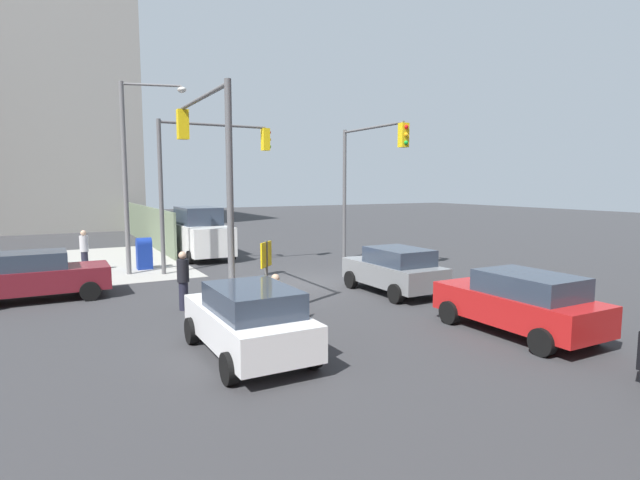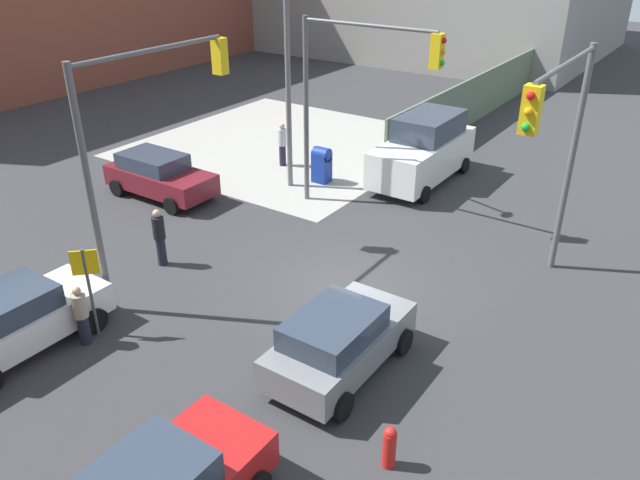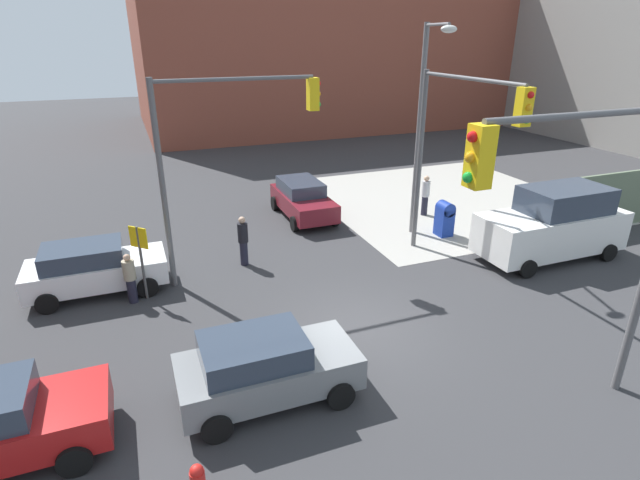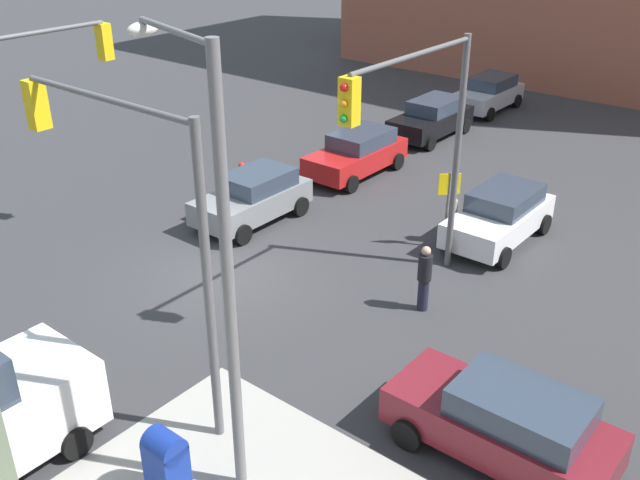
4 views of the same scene
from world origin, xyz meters
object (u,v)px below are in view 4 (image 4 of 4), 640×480
coupe_red (357,153)px  sedan_maroon (505,422)px  traffic_signal_nw_corner (421,126)px  coupe_white (500,215)px  coupe_black (432,118)px  coupe_silver (488,93)px  pedestrian_walking_north (424,277)px  sedan_gray (253,197)px  fire_hydrant (242,174)px  street_lamp_corner (215,248)px  traffic_signal_se_corner (21,107)px  traffic_signal_ne_corner (132,196)px  mailbox_blue (166,463)px  pedestrian_crossing (451,217)px

coupe_red → sedan_maroon: bearing=46.9°
traffic_signal_nw_corner → coupe_white: traffic_signal_nw_corner is taller
coupe_red → coupe_black: (-5.57, -0.14, 0.00)m
traffic_signal_nw_corner → coupe_silver: (-16.83, -6.36, -3.77)m
sedan_maroon → pedestrian_walking_north: bearing=-132.2°
sedan_gray → fire_hydrant: bearing=-128.3°
coupe_red → sedan_gray: (5.43, -0.14, -0.00)m
street_lamp_corner → coupe_silver: bearing=-163.4°
traffic_signal_se_corner → coupe_silver: traffic_signal_se_corner is taller
fire_hydrant → coupe_white: (-1.84, 9.11, 0.36)m
sedan_maroon → sedan_gray: same height
traffic_signal_ne_corner → sedan_gray: traffic_signal_ne_corner is taller
mailbox_blue → coupe_white: coupe_white is taller
traffic_signal_nw_corner → pedestrian_walking_north: traffic_signal_nw_corner is taller
coupe_black → pedestrian_crossing: (8.38, 5.69, -0.02)m
street_lamp_corner → fire_hydrant: (-10.10, -9.64, -4.22)m
mailbox_blue → coupe_white: 13.04m
coupe_red → sedan_gray: bearing=-1.5°
sedan_maroon → pedestrian_walking_north: pedestrian_walking_north is taller
coupe_silver → sedan_maroon: bearing=27.8°
traffic_signal_ne_corner → pedestrian_walking_north: size_ratio=3.60×
coupe_white → pedestrian_crossing: 1.52m
street_lamp_corner → sedan_maroon: street_lamp_corner is taller
mailbox_blue → pedestrian_walking_north: pedestrian_walking_north is taller
mailbox_blue → coupe_red: size_ratio=0.33×
fire_hydrant → pedestrian_walking_north: 9.88m
street_lamp_corner → pedestrian_crossing: bearing=-171.4°
pedestrian_crossing → mailbox_blue: bearing=-142.1°
traffic_signal_ne_corner → coupe_white: traffic_signal_ne_corner is taller
traffic_signal_ne_corner → coupe_red: 14.30m
traffic_signal_nw_corner → coupe_red: size_ratio=1.51×
traffic_signal_ne_corner → fire_hydrant: 12.37m
coupe_red → pedestrian_walking_north: size_ratio=2.39×
traffic_signal_se_corner → street_lamp_corner: street_lamp_corner is taller
sedan_maroon → coupe_silver: bearing=-152.2°
traffic_signal_ne_corner → pedestrian_walking_north: traffic_signal_ne_corner is taller
coupe_red → pedestrian_crossing: (2.80, 5.55, -0.02)m
fire_hydrant → coupe_black: coupe_black is taller
sedan_gray → coupe_silver: size_ratio=0.94×
traffic_signal_ne_corner → sedan_maroon: traffic_signal_ne_corner is taller
coupe_silver → pedestrian_crossing: coupe_silver is taller
coupe_white → coupe_red: bearing=-104.9°
traffic_signal_se_corner → coupe_silver: 22.41m
traffic_signal_ne_corner → pedestrian_crossing: size_ratio=4.06×
traffic_signal_ne_corner → pedestrian_walking_north: (-6.50, 2.63, -3.66)m
traffic_signal_nw_corner → traffic_signal_se_corner: 10.35m
coupe_black → pedestrian_crossing: size_ratio=2.69×
mailbox_blue → traffic_signal_nw_corner: bearing=-176.7°
street_lamp_corner → coupe_red: bearing=-152.3°
traffic_signal_nw_corner → pedestrian_crossing: traffic_signal_nw_corner is taller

